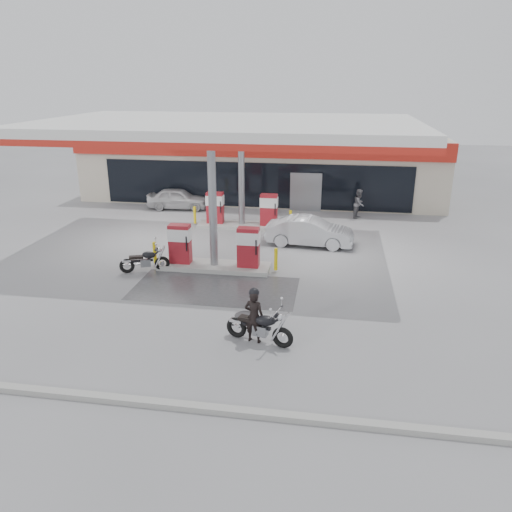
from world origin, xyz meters
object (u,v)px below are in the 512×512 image
Objects in this scene: hatchback_silver at (310,232)px; sedan_white at (178,199)px; pump_island_far at (242,214)px; main_motorcycle at (260,328)px; attendant at (359,204)px; biker_main at (254,316)px; parked_motorcycle at (145,261)px; parked_car_left at (150,189)px; pump_island_near at (214,252)px.

sedan_white is at bearing 59.59° from hatchback_silver.
pump_island_far is at bearing -130.27° from sedan_white.
hatchback_silver is at bearing -129.23° from sedan_white.
pump_island_far reaches higher than main_motorcycle.
attendant is 5.72m from hatchback_silver.
pump_island_far is 11.96m from main_motorcycle.
hatchback_silver is (1.06, 9.19, -0.15)m from biker_main.
main_motorcycle is 0.52× the size of hatchback_silver.
biker_main reaches higher than parked_motorcycle.
sedan_white is (-4.41, 3.20, -0.10)m from pump_island_far.
sedan_white reaches higher than parked_car_left.
biker_main is 1.00× the size of attendant.
biker_main is 16.35m from sedan_white.
sedan_white is 3.70m from parked_car_left.
main_motorcycle is 7.23m from parked_motorcycle.
sedan_white is (-6.97, 14.79, -0.19)m from biker_main.
parked_car_left reaches higher than main_motorcycle.
parked_motorcycle is (-5.36, 4.86, -0.03)m from main_motorcycle.
sedan_white is 2.24× the size of attendant.
attendant is at bearing -20.16° from hatchback_silver.
attendant reaches higher than hatchback_silver.
biker_main is 7.07m from parked_motorcycle.
pump_island_far is at bearing 47.63° from parked_motorcycle.
hatchback_silver reaches higher than sedan_white.
biker_main is (2.55, -11.59, 0.09)m from pump_island_far.
hatchback_silver is (3.61, -2.40, -0.05)m from pump_island_far.
pump_island_near is 2.74m from parked_motorcycle.
hatchback_silver is at bearing 44.89° from pump_island_near.
biker_main is 0.41× the size of parked_car_left.
hatchback_silver is at bearing -33.59° from pump_island_far.
attendant reaches higher than parked_car_left.
pump_island_near is 1.29× the size of hatchback_silver.
pump_island_near reaches higher than attendant.
main_motorcycle is at bearing -158.58° from sedan_white.
parked_motorcycle is at bearing 159.54° from attendant.
parked_motorcycle is at bearing -163.37° from pump_island_near.
biker_main is 0.85× the size of parked_motorcycle.
parked_car_left is (-10.73, 8.13, -0.09)m from hatchback_silver.
hatchback_silver is at bearing 13.84° from parked_motorcycle.
pump_island_near reaches higher than hatchback_silver.
parked_motorcycle is (-5.17, 4.81, -0.35)m from biker_main.
sedan_white is 10.42m from attendant.
biker_main is at bearing -64.26° from parked_motorcycle.
pump_island_far is at bearing 136.52° from attendant.
parked_motorcycle is 12.89m from attendant.
pump_island_far is 3.20× the size of biker_main.
attendant is at bearing -92.48° from biker_main.
parked_motorcycle is 0.52× the size of sedan_white.
biker_main reaches higher than attendant.
sedan_white is 0.90× the size of hatchback_silver.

